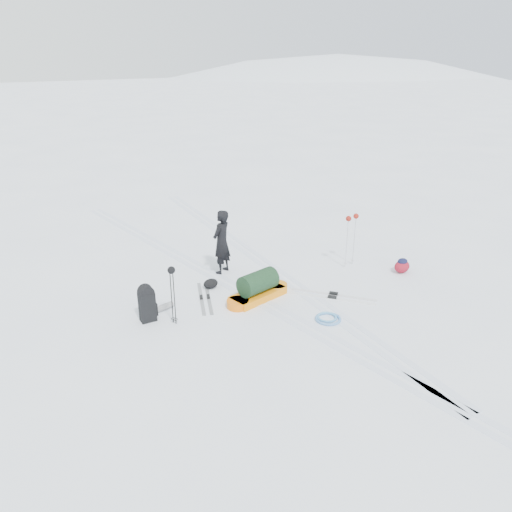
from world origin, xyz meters
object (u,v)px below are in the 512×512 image
Objects in this scene: pulk_sled at (258,288)px; skier at (222,242)px; ski_poles_black at (172,277)px; expedition_rucksack at (149,303)px.

skier is at bearing 77.99° from pulk_sled.
skier reaches higher than ski_poles_black.
skier is 1.89× the size of expedition_rucksack.
pulk_sled is at bearing 60.33° from skier.
skier is 2.77m from expedition_rucksack.
skier is 2.68m from ski_poles_black.
ski_poles_black is (0.34, -0.43, 0.65)m from expedition_rucksack.
pulk_sled is 2.16m from ski_poles_black.
pulk_sled is at bearing -6.68° from expedition_rucksack.
pulk_sled is at bearing 13.66° from ski_poles_black.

